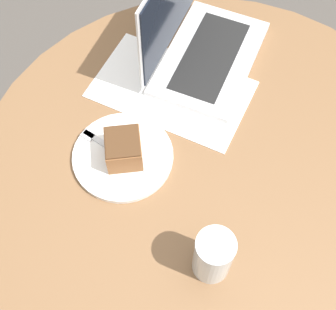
{
  "coord_description": "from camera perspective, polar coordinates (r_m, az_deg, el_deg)",
  "views": [
    {
      "loc": [
        0.03,
        -0.47,
        1.62
      ],
      "look_at": [
        -0.1,
        -0.01,
        0.77
      ],
      "focal_mm": 50.0,
      "sensor_mm": 36.0,
      "label": 1
    }
  ],
  "objects": [
    {
      "name": "ground_plane",
      "position": [
        1.68,
        3.42,
        -13.26
      ],
      "size": [
        12.0,
        12.0,
        0.0
      ],
      "primitive_type": "plane",
      "color": "#4C4742"
    },
    {
      "name": "dining_table",
      "position": [
        1.13,
        4.97,
        -5.12
      ],
      "size": [
        1.05,
        1.05,
        0.73
      ],
      "color": "brown",
      "rests_on": "ground_plane"
    },
    {
      "name": "paper_document",
      "position": [
        1.12,
        0.43,
        8.03
      ],
      "size": [
        0.39,
        0.28,
        0.0
      ],
      "rotation": [
        0.0,
        0.0,
        -0.18
      ],
      "color": "white",
      "rests_on": "dining_table"
    },
    {
      "name": "plate",
      "position": [
        1.02,
        -5.51,
        -0.14
      ],
      "size": [
        0.22,
        0.22,
        0.01
      ],
      "color": "white",
      "rests_on": "dining_table"
    },
    {
      "name": "cake_slice",
      "position": [
        0.98,
        -5.44,
        0.75
      ],
      "size": [
        0.1,
        0.1,
        0.07
      ],
      "rotation": [
        0.0,
        0.0,
        1.96
      ],
      "color": "brown",
      "rests_on": "plate"
    },
    {
      "name": "fork",
      "position": [
        1.02,
        -7.34,
        1.09
      ],
      "size": [
        0.17,
        0.07,
        0.0
      ],
      "rotation": [
        0.0,
        0.0,
        9.09
      ],
      "color": "silver",
      "rests_on": "plate"
    },
    {
      "name": "water_glass",
      "position": [
        0.87,
        5.53,
        -12.12
      ],
      "size": [
        0.07,
        0.07,
        0.13
      ],
      "color": "silver",
      "rests_on": "dining_table"
    },
    {
      "name": "laptop",
      "position": [
        1.15,
        3.65,
        13.51
      ],
      "size": [
        0.25,
        0.35,
        0.26
      ],
      "rotation": [
        0.0,
        0.0,
        4.58
      ],
      "color": "silver",
      "rests_on": "dining_table"
    }
  ]
}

